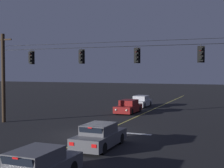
% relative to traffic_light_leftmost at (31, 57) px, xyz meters
% --- Properties ---
extents(ground_plane, '(180.00, 180.00, 0.00)m').
position_rel_traffic_light_leftmost_xyz_m(ground_plane, '(6.80, -2.08, -5.54)').
color(ground_plane, black).
extents(lane_centre_stripe, '(0.14, 60.00, 0.01)m').
position_rel_traffic_light_leftmost_xyz_m(lane_centre_stripe, '(6.80, 6.02, -5.54)').
color(lane_centre_stripe, '#D1C64C').
rests_on(lane_centre_stripe, ground).
extents(stop_bar_paint, '(3.40, 0.36, 0.01)m').
position_rel_traffic_light_leftmost_xyz_m(stop_bar_paint, '(8.70, -0.58, -5.54)').
color(stop_bar_paint, silver).
rests_on(stop_bar_paint, ground).
extents(signal_span_assembly, '(21.17, 0.32, 7.60)m').
position_rel_traffic_light_leftmost_xyz_m(signal_span_assembly, '(6.80, 0.02, -1.59)').
color(signal_span_assembly, '#2D2116').
rests_on(signal_span_assembly, ground).
extents(traffic_light_leftmost, '(0.48, 0.41, 1.22)m').
position_rel_traffic_light_leftmost_xyz_m(traffic_light_leftmost, '(0.00, 0.00, 0.00)').
color(traffic_light_leftmost, black).
extents(traffic_light_left_inner, '(0.48, 0.41, 1.22)m').
position_rel_traffic_light_leftmost_xyz_m(traffic_light_left_inner, '(4.63, 0.00, 0.00)').
color(traffic_light_left_inner, black).
extents(traffic_light_centre, '(0.48, 0.41, 1.22)m').
position_rel_traffic_light_leftmost_xyz_m(traffic_light_centre, '(9.10, 0.00, 0.00)').
color(traffic_light_centre, black).
extents(traffic_light_right_inner, '(0.48, 0.41, 1.22)m').
position_rel_traffic_light_leftmost_xyz_m(traffic_light_right_inner, '(13.56, 0.00, 0.00)').
color(traffic_light_right_inner, black).
extents(car_waiting_near_lane, '(1.80, 4.33, 1.39)m').
position_rel_traffic_light_leftmost_xyz_m(car_waiting_near_lane, '(8.52, -5.21, -4.90)').
color(car_waiting_near_lane, '#4C4C51').
rests_on(car_waiting_near_lane, ground).
extents(car_oncoming_lead, '(1.80, 4.42, 1.39)m').
position_rel_traffic_light_leftmost_xyz_m(car_oncoming_lead, '(5.20, 9.63, -4.90)').
color(car_oncoming_lead, maroon).
rests_on(car_oncoming_lead, ground).
extents(car_oncoming_trailing, '(1.80, 4.42, 1.39)m').
position_rel_traffic_light_leftmost_xyz_m(car_oncoming_trailing, '(4.76, 15.67, -4.90)').
color(car_oncoming_trailing, '#A5A5AD').
rests_on(car_oncoming_trailing, ground).
extents(car_waiting_second_near, '(1.80, 4.33, 1.39)m').
position_rel_traffic_light_leftmost_xyz_m(car_waiting_second_near, '(8.68, -11.54, -4.90)').
color(car_waiting_second_near, '#4C4C51').
rests_on(car_waiting_second_near, ground).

